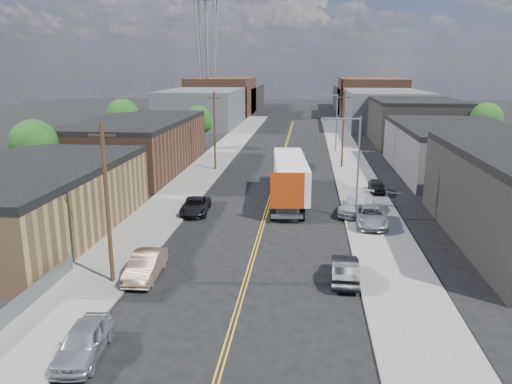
% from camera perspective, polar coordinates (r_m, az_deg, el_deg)
% --- Properties ---
extents(ground, '(260.00, 260.00, 0.00)m').
position_cam_1_polar(ground, '(78.81, 3.23, 4.61)').
color(ground, black).
rests_on(ground, ground).
extents(centerline, '(0.32, 120.00, 0.01)m').
position_cam_1_polar(centerline, '(64.08, 2.57, 2.40)').
color(centerline, gold).
rests_on(centerline, ground).
extents(sidewalk_left, '(5.00, 140.00, 0.15)m').
position_cam_1_polar(sidewalk_left, '(65.30, -5.79, 2.62)').
color(sidewalk_left, slate).
rests_on(sidewalk_left, ground).
extents(sidewalk_right, '(5.00, 140.00, 0.15)m').
position_cam_1_polar(sidewalk_right, '(64.23, 11.07, 2.24)').
color(sidewalk_right, slate).
rests_on(sidewalk_right, ground).
extents(warehouse_tan, '(12.00, 22.00, 5.60)m').
position_cam_1_polar(warehouse_tan, '(42.93, -24.54, -0.98)').
color(warehouse_tan, olive).
rests_on(warehouse_tan, ground).
extents(warehouse_brown, '(12.00, 26.00, 6.60)m').
position_cam_1_polar(warehouse_brown, '(66.04, -13.31, 5.29)').
color(warehouse_brown, '#4C2D1E').
rests_on(warehouse_brown, ground).
extents(industrial_right_b, '(14.00, 24.00, 6.10)m').
position_cam_1_polar(industrial_right_b, '(66.98, 21.85, 4.56)').
color(industrial_right_b, '#3D3E40').
rests_on(industrial_right_b, ground).
extents(industrial_right_c, '(14.00, 22.00, 7.60)m').
position_cam_1_polar(industrial_right_c, '(91.96, 17.59, 7.74)').
color(industrial_right_c, black).
rests_on(industrial_right_c, ground).
extents(skyline_left_a, '(16.00, 30.00, 8.00)m').
position_cam_1_polar(skyline_left_a, '(115.44, -5.98, 9.60)').
color(skyline_left_a, '#3D3E40').
rests_on(skyline_left_a, ground).
extents(skyline_right_a, '(16.00, 30.00, 8.00)m').
position_cam_1_polar(skyline_right_a, '(114.18, 14.35, 9.19)').
color(skyline_right_a, '#3D3E40').
rests_on(skyline_right_a, ground).
extents(skyline_left_b, '(16.00, 26.00, 10.00)m').
position_cam_1_polar(skyline_left_b, '(139.88, -3.87, 10.84)').
color(skyline_left_b, '#4C2D1E').
rests_on(skyline_left_b, ground).
extents(skyline_right_b, '(16.00, 26.00, 10.00)m').
position_cam_1_polar(skyline_right_b, '(138.84, 12.92, 10.50)').
color(skyline_right_b, '#4C2D1E').
rests_on(skyline_right_b, ground).
extents(skyline_left_c, '(16.00, 40.00, 7.00)m').
position_cam_1_polar(skyline_left_c, '(159.68, -2.63, 10.73)').
color(skyline_left_c, black).
rests_on(skyline_left_c, ground).
extents(skyline_right_c, '(16.00, 40.00, 7.00)m').
position_cam_1_polar(skyline_right_c, '(158.77, 12.04, 10.42)').
color(skyline_right_c, black).
rests_on(skyline_right_c, ground).
extents(streetlight_near, '(3.39, 0.25, 9.00)m').
position_cam_1_polar(streetlight_near, '(43.51, 11.10, 3.66)').
color(streetlight_near, gray).
rests_on(streetlight_near, ground).
extents(streetlight_far, '(3.39, 0.25, 9.00)m').
position_cam_1_polar(streetlight_far, '(78.12, 8.91, 8.32)').
color(streetlight_far, gray).
rests_on(streetlight_far, ground).
extents(utility_pole_left_near, '(1.60, 0.26, 10.00)m').
position_cam_1_polar(utility_pole_left_near, '(31.08, -16.65, -1.22)').
color(utility_pole_left_near, black).
rests_on(utility_pole_left_near, ground).
extents(utility_pole_left_far, '(1.60, 0.26, 10.00)m').
position_cam_1_polar(utility_pole_left_far, '(64.23, -4.76, 7.04)').
color(utility_pole_left_far, black).
rests_on(utility_pole_left_far, ground).
extents(utility_pole_right, '(1.60, 0.26, 10.00)m').
position_cam_1_polar(utility_pole_right, '(66.27, 9.93, 7.09)').
color(utility_pole_right, black).
rests_on(utility_pole_right, ground).
extents(tree_left_near, '(4.85, 4.76, 7.91)m').
position_cam_1_polar(tree_left_near, '(55.59, -23.96, 4.79)').
color(tree_left_near, black).
rests_on(tree_left_near, ground).
extents(tree_left_mid, '(5.10, 5.04, 8.37)m').
position_cam_1_polar(tree_left_mid, '(78.05, -14.93, 8.13)').
color(tree_left_mid, black).
rests_on(tree_left_mid, ground).
extents(tree_left_far, '(4.35, 4.20, 6.97)m').
position_cam_1_polar(tree_left_far, '(81.99, -6.54, 8.13)').
color(tree_left_far, black).
rests_on(tree_left_far, ground).
extents(tree_right_far, '(4.85, 4.76, 7.91)m').
position_cam_1_polar(tree_right_far, '(82.39, 24.84, 7.39)').
color(tree_right_far, black).
rests_on(tree_right_far, ground).
extents(semi_truck, '(4.02, 17.15, 4.44)m').
position_cam_1_polar(semi_truck, '(50.32, 4.00, 2.05)').
color(semi_truck, silver).
rests_on(semi_truck, ground).
extents(car_left_a, '(2.26, 4.75, 1.57)m').
position_cam_1_polar(car_left_a, '(25.21, -19.12, -15.85)').
color(car_left_a, '#B4B6BA').
rests_on(car_left_a, ground).
extents(car_left_b, '(1.87, 4.97, 1.62)m').
position_cam_1_polar(car_left_b, '(32.70, -12.52, -8.20)').
color(car_left_b, '#826855').
rests_on(car_left_b, ground).
extents(car_left_c, '(2.73, 5.26, 1.42)m').
position_cam_1_polar(car_left_c, '(45.83, -6.93, -1.58)').
color(car_left_c, black).
rests_on(car_left_c, ground).
extents(car_right_oncoming, '(1.80, 4.73, 1.54)m').
position_cam_1_polar(car_right_oncoming, '(31.93, 10.12, -8.72)').
color(car_right_oncoming, black).
rests_on(car_right_oncoming, ground).
extents(car_right_lot_a, '(2.71, 5.64, 1.55)m').
position_cam_1_polar(car_right_lot_a, '(42.77, 12.98, -2.69)').
color(car_right_lot_a, '#999D9E').
rests_on(car_right_lot_a, sidewalk_right).
extents(car_right_lot_b, '(4.03, 6.14, 1.65)m').
position_cam_1_polar(car_right_lot_b, '(46.09, 11.42, -1.32)').
color(car_right_lot_b, silver).
rests_on(car_right_lot_b, sidewalk_right).
extents(car_right_lot_c, '(1.61, 3.91, 1.32)m').
position_cam_1_polar(car_right_lot_c, '(54.07, 13.61, 0.67)').
color(car_right_lot_c, black).
rests_on(car_right_lot_c, sidewalk_right).
extents(car_ahead_truck, '(2.76, 5.31, 1.43)m').
position_cam_1_polar(car_ahead_truck, '(66.32, 4.71, 3.39)').
color(car_ahead_truck, black).
rests_on(car_ahead_truck, ground).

